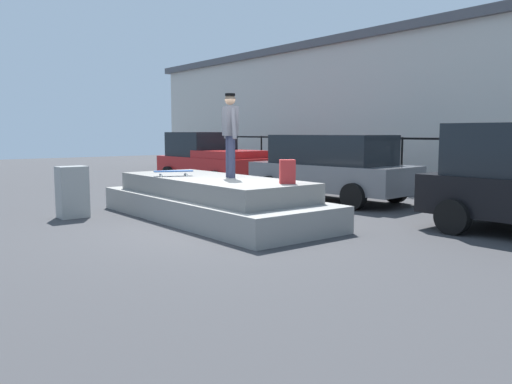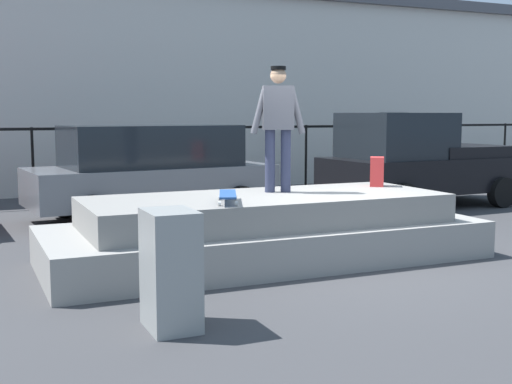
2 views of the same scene
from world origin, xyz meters
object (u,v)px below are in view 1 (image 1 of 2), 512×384
object	(u,v)px
skateboarder	(230,129)
utility_box	(72,192)
backpack	(287,172)
car_grey_hatchback_mid	(331,166)
skateboard	(173,171)
car_red_pickup_near	(211,159)

from	to	relation	value
skateboarder	utility_box	xyz separation A→B (m)	(-2.31, -2.52, -1.33)
skateboarder	backpack	xyz separation A→B (m)	(1.69, 0.08, -0.78)
backpack	car_grey_hatchback_mid	xyz separation A→B (m)	(-2.47, 3.75, -0.18)
utility_box	car_grey_hatchback_mid	bearing A→B (deg)	76.72
skateboarder	backpack	bearing A→B (deg)	2.64
utility_box	skateboarder	bearing A→B (deg)	47.80
skateboard	backpack	bearing A→B (deg)	17.00
backpack	car_red_pickup_near	distance (m)	8.69
skateboard	utility_box	size ratio (longest dim) A/B	0.77
skateboarder	utility_box	size ratio (longest dim) A/B	1.57
backpack	car_grey_hatchback_mid	bearing A→B (deg)	-112.48
skateboarder	car_red_pickup_near	size ratio (longest dim) A/B	0.39
skateboard	utility_box	xyz separation A→B (m)	(-1.26, -1.76, -0.43)
skateboarder	car_red_pickup_near	bearing A→B (deg)	149.91
skateboarder	car_red_pickup_near	world-z (taller)	skateboarder
backpack	utility_box	distance (m)	4.80
utility_box	backpack	bearing A→B (deg)	33.26
car_grey_hatchback_mid	backpack	bearing A→B (deg)	-56.63
car_red_pickup_near	utility_box	bearing A→B (deg)	-57.33
car_red_pickup_near	car_grey_hatchback_mid	distance (m)	5.47
car_grey_hatchback_mid	utility_box	bearing A→B (deg)	-103.54
backpack	utility_box	world-z (taller)	backpack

